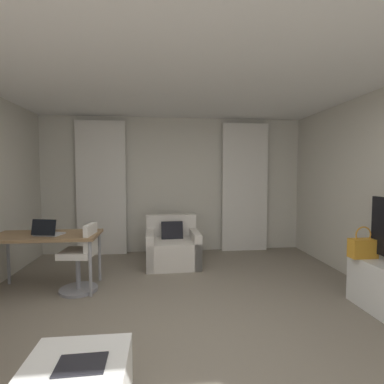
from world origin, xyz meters
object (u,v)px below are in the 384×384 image
(desk_chair, at_px, (81,261))
(magazine_open, at_px, (81,364))
(armchair, at_px, (173,248))
(laptop, at_px, (48,232))
(desk, at_px, (46,239))
(handbag_primary, at_px, (363,247))

(desk_chair, xyz_separation_m, magazine_open, (0.57, -2.14, 0.03))
(armchair, xyz_separation_m, laptop, (-1.62, -0.96, 0.50))
(armchair, bearing_deg, desk_chair, -141.58)
(desk_chair, relative_size, magazine_open, 3.09)
(armchair, relative_size, desk, 0.67)
(armchair, xyz_separation_m, handbag_primary, (2.14, -1.69, 0.39))
(laptop, xyz_separation_m, handbag_primary, (3.76, -0.73, -0.11))
(laptop, distance_m, handbag_primary, 3.84)
(handbag_primary, bearing_deg, magazine_open, -153.15)
(armchair, height_order, laptop, laptop)
(desk_chair, height_order, handbag_primary, handbag_primary)
(desk, distance_m, desk_chair, 0.54)
(laptop, bearing_deg, handbag_primary, -11.03)
(desk_chair, bearing_deg, handbag_primary, -12.20)
(desk, height_order, desk_chair, desk_chair)
(magazine_open, bearing_deg, desk, 114.69)
(desk, xyz_separation_m, handbag_primary, (3.81, -0.82, -0.01))
(desk, distance_m, laptop, 0.14)
(handbag_primary, bearing_deg, laptop, 168.97)
(armchair, relative_size, desk_chair, 1.01)
(magazine_open, bearing_deg, laptop, 114.44)
(magazine_open, height_order, handbag_primary, handbag_primary)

